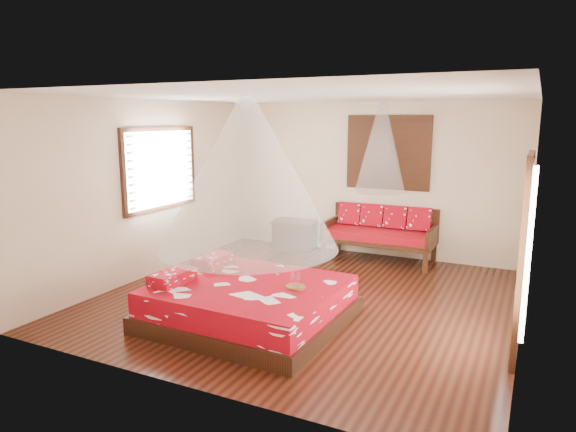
% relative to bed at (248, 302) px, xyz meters
% --- Properties ---
extents(room, '(5.54, 5.54, 2.84)m').
position_rel_bed_xyz_m(room, '(0.31, 1.12, 1.15)').
color(room, black).
rests_on(room, ground).
extents(bed, '(2.29, 2.09, 0.65)m').
position_rel_bed_xyz_m(bed, '(0.00, 0.00, 0.00)').
color(bed, black).
rests_on(bed, floor).
extents(daybed, '(1.92, 0.86, 0.97)m').
position_rel_bed_xyz_m(daybed, '(0.66, 3.51, 0.27)').
color(daybed, black).
rests_on(daybed, floor).
extents(storage_chest, '(0.91, 0.74, 0.56)m').
position_rel_bed_xyz_m(storage_chest, '(-1.05, 3.57, 0.03)').
color(storage_chest, black).
rests_on(storage_chest, floor).
extents(shutter_panel, '(1.52, 0.06, 1.32)m').
position_rel_bed_xyz_m(shutter_panel, '(0.66, 3.84, 1.65)').
color(shutter_panel, black).
rests_on(shutter_panel, wall_back).
extents(window_left, '(0.10, 1.74, 1.34)m').
position_rel_bed_xyz_m(window_left, '(-2.39, 1.32, 1.45)').
color(window_left, black).
rests_on(window_left, wall_left).
extents(glazed_door, '(0.08, 1.02, 2.16)m').
position_rel_bed_xyz_m(glazed_door, '(3.03, 0.52, 0.82)').
color(glazed_door, black).
rests_on(glazed_door, floor).
extents(wine_tray, '(0.23, 0.23, 0.19)m').
position_rel_bed_xyz_m(wine_tray, '(0.61, 0.09, 0.30)').
color(wine_tray, brown).
rests_on(wine_tray, bed).
extents(mosquito_net_main, '(2.18, 2.18, 1.80)m').
position_rel_bed_xyz_m(mosquito_net_main, '(0.02, -0.00, 1.60)').
color(mosquito_net_main, white).
rests_on(mosquito_net_main, ceiling).
extents(mosquito_net_daybed, '(0.87, 0.87, 1.50)m').
position_rel_bed_xyz_m(mosquito_net_daybed, '(0.66, 3.37, 1.75)').
color(mosquito_net_daybed, white).
rests_on(mosquito_net_daybed, ceiling).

